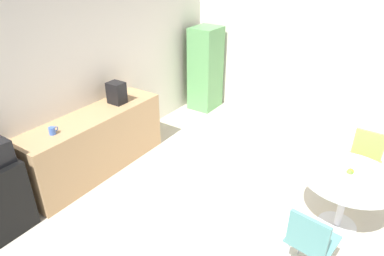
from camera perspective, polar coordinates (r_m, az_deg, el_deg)
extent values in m
plane|color=beige|center=(4.27, 13.69, -16.12)|extent=(6.00, 6.00, 0.00)
cube|color=silver|center=(5.14, -17.40, 8.31)|extent=(6.00, 0.10, 2.60)
cube|color=silver|center=(6.28, 25.31, 10.33)|extent=(0.10, 6.00, 2.60)
cube|color=tan|center=(5.06, -16.05, -2.44)|extent=(2.21, 0.60, 0.90)
cube|color=#599959|center=(6.84, 2.31, 10.02)|extent=(0.60, 0.50, 1.64)
cylinder|color=silver|center=(4.51, 23.38, -14.87)|extent=(0.44, 0.44, 0.03)
cylinder|color=silver|center=(4.29, 24.30, -11.23)|extent=(0.08, 0.08, 0.70)
cylinder|color=white|center=(4.10, 25.20, -7.54)|extent=(1.05, 1.05, 0.03)
cylinder|color=silver|center=(4.93, 27.72, -9.00)|extent=(0.02, 0.02, 0.42)
cylinder|color=silver|center=(4.96, 24.21, -7.92)|extent=(0.02, 0.02, 0.42)
cylinder|color=silver|center=(5.20, 28.42, -7.22)|extent=(0.02, 0.02, 0.42)
cylinder|color=silver|center=(5.22, 25.10, -6.22)|extent=(0.02, 0.02, 0.42)
cube|color=#8C934C|center=(4.96, 26.91, -5.43)|extent=(0.44, 0.44, 0.03)
cube|color=#8C934C|center=(5.03, 27.86, -2.50)|extent=(0.06, 0.38, 0.38)
cylinder|color=silver|center=(3.91, 18.09, -17.46)|extent=(0.02, 0.02, 0.42)
cylinder|color=silver|center=(3.86, 22.53, -19.24)|extent=(0.02, 0.02, 0.42)
cube|color=teal|center=(3.62, 19.86, -17.35)|extent=(0.47, 0.47, 0.03)
cube|color=teal|center=(3.34, 19.09, -16.78)|extent=(0.09, 0.38, 0.38)
cylinder|color=silver|center=(4.03, 25.21, -7.34)|extent=(0.26, 0.26, 0.07)
sphere|color=#66B233|center=(4.01, 25.25, -6.87)|extent=(0.07, 0.07, 0.07)
sphere|color=orange|center=(4.03, 25.37, -6.70)|extent=(0.07, 0.07, 0.07)
cylinder|color=#3F66BF|center=(4.48, -22.72, -0.45)|extent=(0.08, 0.08, 0.09)
torus|color=#3F66BF|center=(4.51, -22.14, -0.11)|extent=(0.06, 0.01, 0.06)
cube|color=black|center=(5.10, -12.71, 5.86)|extent=(0.20, 0.24, 0.32)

